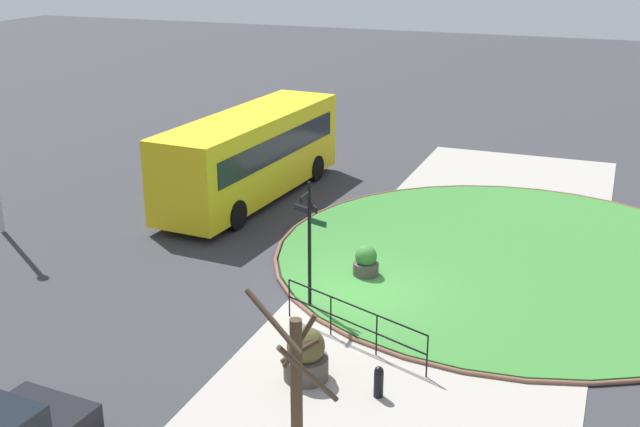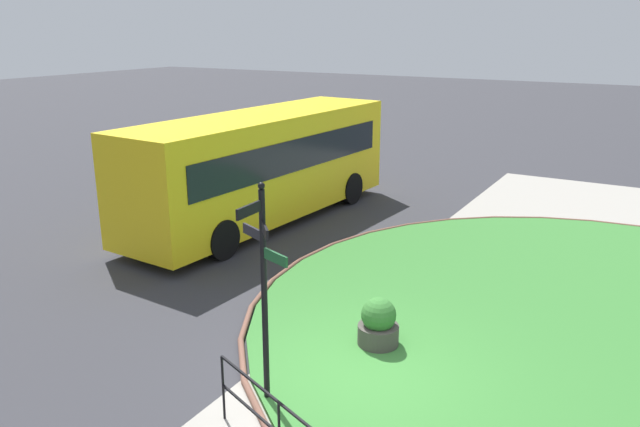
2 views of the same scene
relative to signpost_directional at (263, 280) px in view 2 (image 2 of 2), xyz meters
name	(u,v)px [view 2 (image 2 of 2)]	position (x,y,z in m)	size (l,w,h in m)	color
ground	(360,381)	(1.26, -0.93, -2.00)	(120.00, 120.00, 0.00)	#333338
sidewalk_paving	(496,422)	(1.26, -3.12, -1.99)	(32.00, 7.63, 0.02)	#9E998E
grass_island	(618,329)	(5.19, -4.34, -1.95)	(13.78, 13.78, 0.10)	#387A33
grass_kerb_ring	(618,328)	(5.19, -4.34, -1.95)	(14.09, 14.09, 0.11)	brown
signpost_directional	(263,280)	(0.00, 0.00, 0.00)	(0.81, 1.01, 3.42)	black
bus_yellow	(263,165)	(7.57, 5.32, -0.33)	(9.55, 3.05, 3.11)	yellow
planter_near_signpost	(378,326)	(2.35, -0.74, -1.57)	(0.72, 0.72, 0.96)	#47423D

